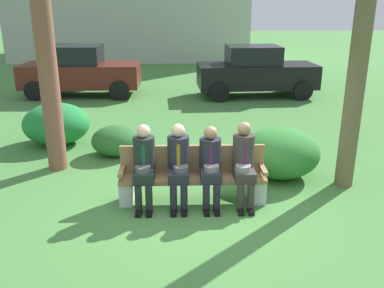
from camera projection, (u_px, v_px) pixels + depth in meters
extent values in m
plane|color=#457E3B|center=(197.00, 209.00, 6.59)|extent=(80.00, 80.00, 0.00)
cube|color=#99754C|center=(193.00, 178.00, 6.71)|extent=(2.33, 0.44, 0.07)
cube|color=#99754C|center=(192.00, 158.00, 6.80)|extent=(2.33, 0.06, 0.45)
cube|color=#99754C|center=(122.00, 171.00, 6.63)|extent=(0.08, 0.44, 0.06)
cube|color=#99754C|center=(263.00, 169.00, 6.70)|extent=(0.08, 0.44, 0.06)
cube|color=silver|center=(127.00, 192.00, 6.75)|extent=(0.20, 0.37, 0.38)
cube|color=silver|center=(258.00, 190.00, 6.81)|extent=(0.20, 0.37, 0.38)
cube|color=#1E2823|center=(144.00, 176.00, 6.49)|extent=(0.32, 0.38, 0.16)
cylinder|color=#1E2823|center=(139.00, 200.00, 6.40)|extent=(0.11, 0.11, 0.45)
cylinder|color=#1E2823|center=(149.00, 199.00, 6.41)|extent=(0.11, 0.11, 0.45)
cube|color=black|center=(139.00, 213.00, 6.41)|extent=(0.09, 0.22, 0.07)
cube|color=black|center=(149.00, 212.00, 6.41)|extent=(0.09, 0.22, 0.07)
cylinder|color=#1E2823|center=(144.00, 153.00, 6.57)|extent=(0.34, 0.34, 0.52)
cube|color=#144C3D|center=(143.00, 155.00, 6.40)|extent=(0.05, 0.01, 0.33)
sphere|color=beige|center=(143.00, 131.00, 6.45)|extent=(0.21, 0.21, 0.21)
cylinder|color=#545454|center=(143.00, 169.00, 6.43)|extent=(0.24, 0.24, 0.09)
cube|color=#23232D|center=(179.00, 176.00, 6.50)|extent=(0.32, 0.38, 0.16)
cylinder|color=#23232D|center=(174.00, 199.00, 6.42)|extent=(0.11, 0.11, 0.45)
cylinder|color=#23232D|center=(184.00, 199.00, 6.42)|extent=(0.11, 0.11, 0.45)
cube|color=black|center=(174.00, 212.00, 6.43)|extent=(0.09, 0.22, 0.07)
cube|color=black|center=(184.00, 212.00, 6.43)|extent=(0.09, 0.22, 0.07)
cylinder|color=#23232D|center=(178.00, 152.00, 6.58)|extent=(0.34, 0.34, 0.53)
cube|color=olive|center=(178.00, 155.00, 6.42)|extent=(0.05, 0.01, 0.34)
sphere|color=beige|center=(178.00, 131.00, 6.46)|extent=(0.21, 0.21, 0.21)
cylinder|color=#505050|center=(181.00, 169.00, 6.45)|extent=(0.24, 0.24, 0.09)
cube|color=#23232D|center=(211.00, 175.00, 6.52)|extent=(0.32, 0.38, 0.16)
cylinder|color=#23232D|center=(206.00, 199.00, 6.43)|extent=(0.11, 0.11, 0.45)
cylinder|color=#23232D|center=(217.00, 198.00, 6.44)|extent=(0.11, 0.11, 0.45)
cube|color=black|center=(206.00, 212.00, 6.44)|extent=(0.09, 0.22, 0.07)
cube|color=black|center=(217.00, 211.00, 6.44)|extent=(0.09, 0.22, 0.07)
cylinder|color=#23232D|center=(210.00, 153.00, 6.60)|extent=(0.34, 0.34, 0.49)
cube|color=#4C1951|center=(211.00, 156.00, 6.44)|extent=(0.05, 0.01, 0.31)
sphere|color=#9E7556|center=(210.00, 133.00, 6.49)|extent=(0.21, 0.21, 0.21)
cylinder|color=slate|center=(212.00, 168.00, 6.46)|extent=(0.24, 0.24, 0.09)
cube|color=#38332D|center=(244.00, 175.00, 6.53)|extent=(0.32, 0.38, 0.16)
cylinder|color=#38332D|center=(240.00, 198.00, 6.45)|extent=(0.11, 0.11, 0.45)
cylinder|color=#38332D|center=(251.00, 198.00, 6.45)|extent=(0.11, 0.11, 0.45)
cube|color=black|center=(240.00, 211.00, 6.46)|extent=(0.09, 0.22, 0.07)
cube|color=black|center=(251.00, 211.00, 6.46)|extent=(0.09, 0.22, 0.07)
cylinder|color=#38332D|center=(243.00, 151.00, 6.61)|extent=(0.34, 0.34, 0.55)
cube|color=#4C1951|center=(245.00, 154.00, 6.45)|extent=(0.05, 0.01, 0.35)
sphere|color=#9E7556|center=(244.00, 129.00, 6.49)|extent=(0.21, 0.21, 0.21)
cylinder|color=gray|center=(243.00, 168.00, 6.47)|extent=(0.24, 0.24, 0.09)
cylinder|color=brown|center=(46.00, 53.00, 7.49)|extent=(0.36, 0.36, 4.42)
cylinder|color=brown|center=(361.00, 41.00, 6.67)|extent=(0.31, 0.31, 4.96)
ellipsoid|color=#2F7A30|center=(280.00, 153.00, 7.70)|extent=(1.46, 1.33, 0.91)
ellipsoid|color=#285D2A|center=(116.00, 141.00, 8.80)|extent=(1.00, 0.92, 0.63)
ellipsoid|color=#207E37|center=(56.00, 124.00, 9.46)|extent=(1.48, 1.36, 0.93)
cube|color=#591E19|center=(81.00, 75.00, 14.20)|extent=(3.91, 1.60, 0.76)
cube|color=black|center=(75.00, 55.00, 13.98)|extent=(1.71, 1.38, 0.60)
cylinder|color=black|center=(125.00, 82.00, 15.09)|extent=(0.64, 0.15, 0.64)
cylinder|color=black|center=(119.00, 91.00, 13.62)|extent=(0.64, 0.15, 0.64)
cylinder|color=black|center=(49.00, 82.00, 15.04)|extent=(0.64, 0.15, 0.64)
cylinder|color=black|center=(34.00, 91.00, 13.56)|extent=(0.64, 0.15, 0.64)
cube|color=black|center=(257.00, 76.00, 14.10)|extent=(3.97, 1.75, 0.76)
cube|color=black|center=(253.00, 55.00, 13.87)|extent=(1.77, 1.44, 0.60)
cylinder|color=black|center=(289.00, 82.00, 15.06)|extent=(0.65, 0.17, 0.64)
cylinder|color=black|center=(303.00, 91.00, 13.59)|extent=(0.65, 0.17, 0.64)
cylinder|color=black|center=(213.00, 83.00, 14.86)|extent=(0.65, 0.17, 0.64)
cylinder|color=black|center=(219.00, 92.00, 13.38)|extent=(0.65, 0.17, 0.64)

